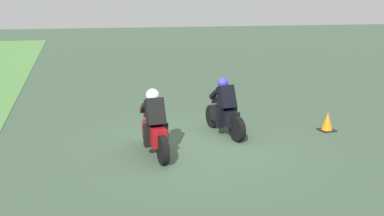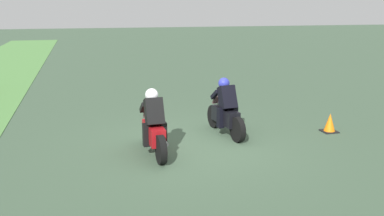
# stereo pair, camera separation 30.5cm
# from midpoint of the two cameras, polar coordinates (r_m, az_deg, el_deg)

# --- Properties ---
(ground_plane) EXTENTS (120.00, 120.00, 0.00)m
(ground_plane) POSITION_cam_midpoint_polar(r_m,az_deg,el_deg) (10.21, -0.56, -5.24)
(ground_plane) COLOR #3C523D
(rider_lane_a) EXTENTS (2.04, 0.58, 1.51)m
(rider_lane_a) POSITION_cam_midpoint_polar(r_m,az_deg,el_deg) (11.03, 3.68, -0.45)
(rider_lane_a) COLOR black
(rider_lane_a) RESTS_ON ground_plane
(rider_lane_b) EXTENTS (2.04, 0.55, 1.51)m
(rider_lane_b) POSITION_cam_midpoint_polar(r_m,az_deg,el_deg) (9.57, -6.05, -2.71)
(rider_lane_b) COLOR black
(rider_lane_b) RESTS_ON ground_plane
(traffic_cone) EXTENTS (0.40, 0.40, 0.51)m
(traffic_cone) POSITION_cam_midpoint_polar(r_m,az_deg,el_deg) (11.94, 17.31, -1.88)
(traffic_cone) COLOR black
(traffic_cone) RESTS_ON ground_plane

